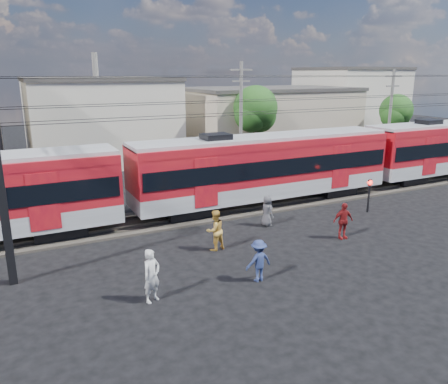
{
  "coord_description": "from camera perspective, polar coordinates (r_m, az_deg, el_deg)",
  "views": [
    {
      "loc": [
        -9.55,
        -13.49,
        7.7
      ],
      "look_at": [
        -0.36,
        5.0,
        2.04
      ],
      "focal_mm": 35.0,
      "sensor_mm": 36.0,
      "label": 1
    }
  ],
  "objects": [
    {
      "name": "ground",
      "position": [
        18.24,
        8.15,
        -9.81
      ],
      "size": [
        120.0,
        120.0,
        0.0
      ],
      "primitive_type": "plane",
      "color": "black",
      "rests_on": "ground"
    },
    {
      "name": "track_bed",
      "position": [
        24.73,
        -2.35,
        -2.67
      ],
      "size": [
        70.0,
        3.4,
        0.12
      ],
      "primitive_type": "cube",
      "color": "#2D2823",
      "rests_on": "ground"
    },
    {
      "name": "rail_near",
      "position": [
        24.04,
        -1.62,
        -2.9
      ],
      "size": [
        70.0,
        0.12,
        0.12
      ],
      "primitive_type": "cube",
      "color": "#59544C",
      "rests_on": "track_bed"
    },
    {
      "name": "rail_far",
      "position": [
        25.35,
        -3.05,
        -1.94
      ],
      "size": [
        70.0,
        0.12,
        0.12
      ],
      "primitive_type": "cube",
      "color": "#59544C",
      "rests_on": "track_bed"
    },
    {
      "name": "commuter_train",
      "position": [
        25.98,
        5.79,
        3.49
      ],
      "size": [
        50.3,
        3.08,
        4.17
      ],
      "color": "black",
      "rests_on": "ground"
    },
    {
      "name": "catenary",
      "position": [
        21.66,
        -24.05,
        7.23
      ],
      "size": [
        70.0,
        9.3,
        7.52
      ],
      "color": "black",
      "rests_on": "ground"
    },
    {
      "name": "building_midwest",
      "position": [
        41.39,
        -16.0,
        9.15
      ],
      "size": [
        12.24,
        12.24,
        7.3
      ],
      "color": "beige",
      "rests_on": "ground"
    },
    {
      "name": "building_mideast",
      "position": [
        44.51,
        5.75,
        9.4
      ],
      "size": [
        16.32,
        10.2,
        6.3
      ],
      "color": "tan",
      "rests_on": "ground"
    },
    {
      "name": "building_east",
      "position": [
        56.07,
        15.99,
        11.14
      ],
      "size": [
        10.2,
        10.2,
        8.3
      ],
      "color": "beige",
      "rests_on": "ground"
    },
    {
      "name": "utility_pole_mid",
      "position": [
        32.61,
        2.22,
        9.75
      ],
      "size": [
        1.8,
        0.24,
        8.5
      ],
      "color": "slate",
      "rests_on": "ground"
    },
    {
      "name": "utility_pole_east",
      "position": [
        40.51,
        20.86,
        9.51
      ],
      "size": [
        1.8,
        0.24,
        8.0
      ],
      "color": "slate",
      "rests_on": "ground"
    },
    {
      "name": "tree_near",
      "position": [
        36.85,
        4.31,
        10.57
      ],
      "size": [
        3.82,
        3.64,
        6.72
      ],
      "color": "#382619",
      "rests_on": "ground"
    },
    {
      "name": "tree_far",
      "position": [
        45.69,
        21.62,
        9.62
      ],
      "size": [
        3.36,
        3.12,
        5.76
      ],
      "color": "#382619",
      "rests_on": "ground"
    },
    {
      "name": "pedestrian_a",
      "position": [
        15.47,
        -9.43,
        -10.74
      ],
      "size": [
        0.83,
        0.72,
        1.91
      ],
      "primitive_type": "imported",
      "rotation": [
        0.0,
        0.0,
        0.45
      ],
      "color": "silver",
      "rests_on": "ground"
    },
    {
      "name": "pedestrian_b",
      "position": [
        19.49,
        -1.19,
        -5.01
      ],
      "size": [
        1.03,
        0.88,
        1.85
      ],
      "primitive_type": "imported",
      "rotation": [
        0.0,
        0.0,
        3.37
      ],
      "color": "gold",
      "rests_on": "ground"
    },
    {
      "name": "pedestrian_c",
      "position": [
        16.76,
        4.54,
        -8.93
      ],
      "size": [
        1.1,
        0.67,
        1.65
      ],
      "primitive_type": "imported",
      "rotation": [
        0.0,
        0.0,
        3.2
      ],
      "color": "navy",
      "rests_on": "ground"
    },
    {
      "name": "pedestrian_d",
      "position": [
        21.55,
        15.29,
        -3.66
      ],
      "size": [
        1.09,
        0.57,
        1.78
      ],
      "primitive_type": "imported",
      "rotation": [
        0.0,
        0.0,
        -0.13
      ],
      "color": "maroon",
      "rests_on": "ground"
    },
    {
      "name": "pedestrian_e",
      "position": [
        22.63,
        5.65,
        -2.48
      ],
      "size": [
        0.62,
        0.85,
        1.61
      ],
      "primitive_type": "imported",
      "rotation": [
        0.0,
        0.0,
        1.71
      ],
      "color": "#444448",
      "rests_on": "ground"
    },
    {
      "name": "car_silver",
      "position": [
        40.79,
        21.09,
        4.36
      ],
      "size": [
        3.85,
        1.57,
        1.31
      ],
      "primitive_type": "imported",
      "rotation": [
        0.0,
        0.0,
        1.58
      ],
      "color": "silver",
      "rests_on": "ground"
    },
    {
      "name": "crossing_signal",
      "position": [
        25.91,
        18.45,
        0.3
      ],
      "size": [
        0.28,
        0.28,
        1.91
      ],
      "color": "black",
      "rests_on": "ground"
    }
  ]
}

